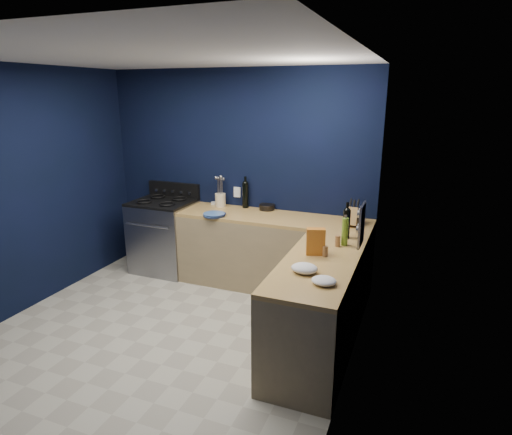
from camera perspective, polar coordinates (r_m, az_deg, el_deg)
The scene contains 28 objects.
floor at distance 4.50m, azimuth -11.66°, elevation -15.12°, with size 3.50×3.50×0.02m, color #A9A594.
ceiling at distance 3.87m, azimuth -14.00°, elevation 20.28°, with size 3.50×3.50×0.02m, color silver.
wall_back at distance 5.49m, azimuth -2.45°, elevation 5.67°, with size 3.50×0.02×2.60m, color black.
wall_right at distance 3.36m, azimuth 13.08°, elevation -1.66°, with size 0.02×3.50×2.60m, color black.
wall_left at distance 5.17m, azimuth -29.17°, elevation 2.93°, with size 0.02×3.50×2.60m, color black.
cab_back at distance 5.23m, azimuth 2.27°, elevation -4.82°, with size 2.30×0.63×0.86m, color #927D56.
top_back at distance 5.08m, azimuth 2.32°, elevation -0.08°, with size 2.30×0.63×0.04m, color olive.
cab_right at distance 4.01m, azimuth 8.23°, elevation -11.87°, with size 0.63×1.67×0.86m, color #927D56.
top_right at distance 3.82m, azimuth 8.50°, elevation -5.90°, with size 0.63×1.67×0.04m, color olive.
gas_range at distance 5.85m, azimuth -12.07°, elevation -2.51°, with size 0.76×0.66×0.92m, color gray.
oven_door at distance 5.61m, azimuth -13.82°, elevation -3.56°, with size 0.59×0.02×0.42m, color black.
cooktop at distance 5.72m, azimuth -12.35°, elevation 1.99°, with size 0.76×0.66×0.03m, color black.
backguard at distance 5.94m, azimuth -10.82°, elevation 3.65°, with size 0.76×0.06×0.20m, color black.
spice_panel at distance 3.92m, azimuth 13.85°, elevation -0.97°, with size 0.02×0.28×0.38m, color gray.
wall_outlet at distance 5.52m, azimuth -2.51°, elevation 3.38°, with size 0.09×0.02×0.13m, color white.
plate_stack at distance 5.11m, azimuth -5.58°, elevation 0.39°, with size 0.26×0.26×0.03m, color #35458D.
ramekin at distance 5.65m, azimuth -5.58°, elevation 1.91°, with size 0.08×0.08×0.03m, color white.
utensil_crock at distance 5.53m, azimuth -4.76°, elevation 2.34°, with size 0.13×0.13×0.17m, color beige.
wine_bottle_back at distance 5.43m, azimuth -1.42°, elevation 2.97°, with size 0.08×0.08×0.32m, color black.
lemon_basket at distance 5.35m, azimuth 1.47°, elevation 1.41°, with size 0.19×0.19×0.07m, color black.
knife_block at distance 4.83m, azimuth 12.82°, elevation 0.12°, with size 0.11×0.18×0.20m, color olive.
wine_bottle_right at distance 4.37m, azimuth 11.91°, elevation -0.87°, with size 0.07×0.07×0.29m, color black.
oil_bottle at distance 4.17m, azimuth 11.71°, elevation -1.86°, with size 0.06×0.06×0.27m, color olive.
spice_jar_near at distance 4.15m, azimuth 10.77°, elevation -3.07°, with size 0.05×0.05×0.11m, color olive.
spice_jar_far at distance 3.89m, azimuth 9.17°, elevation -4.45°, with size 0.05×0.05×0.09m, color olive.
crouton_bag at distance 3.89m, azimuth 7.91°, elevation -3.19°, with size 0.17×0.08×0.24m, color #A82F1C.
towel_front at distance 3.53m, azimuth 6.45°, elevation -6.70°, with size 0.22×0.18×0.08m, color white.
towel_end at distance 3.35m, azimuth 8.99°, elevation -8.28°, with size 0.19×0.17×0.06m, color white.
Camera 1 is at (2.19, -3.17, 2.31)m, focal length 30.15 mm.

